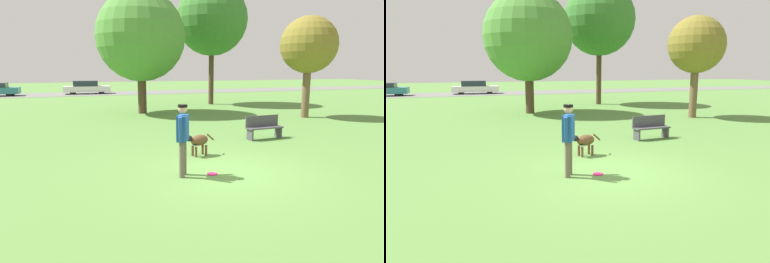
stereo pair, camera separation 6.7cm
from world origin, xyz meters
TOP-DOWN VIEW (x-y plane):
  - ground_plane at (0.00, 0.00)m, footprint 120.00×120.00m
  - far_road_strip at (0.00, 28.84)m, footprint 120.00×6.00m
  - person at (-0.99, 0.03)m, footprint 0.42×0.63m
  - dog at (0.05, 1.69)m, footprint 0.97×0.45m
  - frisbee at (-0.28, -0.10)m, footprint 0.25×0.25m
  - tree_far_right at (6.22, 15.25)m, footprint 4.95×4.95m
  - tree_mid_center at (0.53, 11.89)m, footprint 4.95×4.95m
  - tree_near_right at (8.20, 7.33)m, footprint 2.87×2.87m
  - parked_car_white at (-1.60, 28.91)m, footprint 4.60×1.99m
  - park_bench at (3.18, 3.23)m, footprint 1.43×0.50m

SIDE VIEW (x-z plane):
  - ground_plane at x=0.00m, z-range 0.00..0.00m
  - far_road_strip at x=0.00m, z-range 0.00..0.01m
  - frisbee at x=-0.28m, z-range 0.00..0.02m
  - dog at x=0.05m, z-range 0.12..0.76m
  - park_bench at x=3.18m, z-range 0.03..0.87m
  - parked_car_white at x=-1.60m, z-range -0.01..1.30m
  - person at x=-0.99m, z-range 0.16..1.87m
  - tree_near_right at x=8.20m, z-range 1.10..6.25m
  - tree_mid_center at x=0.53m, z-range 0.89..7.63m
  - tree_far_right at x=6.22m, z-range 1.68..10.02m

